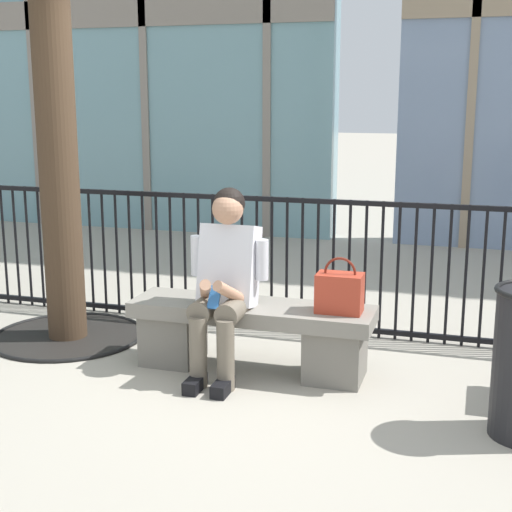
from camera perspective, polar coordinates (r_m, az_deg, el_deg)
The scene contains 5 objects.
ground_plane at distance 4.97m, azimuth -0.34°, elevation -8.71°, with size 60.00×60.00×0.00m, color #A8A091.
stone_bench at distance 4.88m, azimuth -0.35°, elevation -5.74°, with size 1.60×0.44×0.45m.
seated_person_with_phone at distance 4.70m, azimuth -2.42°, elevation -1.66°, with size 0.52×0.66×1.21m.
handbag_on_bench at distance 4.65m, azimuth 6.46°, elevation -2.78°, with size 0.29×0.18×0.35m.
plaza_railing at distance 5.65m, azimuth 2.38°, elevation -0.59°, with size 9.36×0.04×1.03m.
Camera 1 is at (1.39, -4.42, 1.79)m, focal length 51.91 mm.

